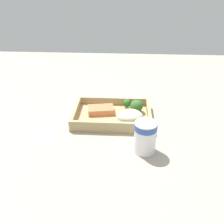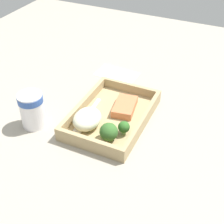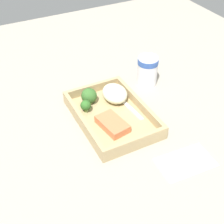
{
  "view_description": "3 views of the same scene",
  "coord_description": "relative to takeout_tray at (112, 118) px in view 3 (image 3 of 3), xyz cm",
  "views": [
    {
      "loc": [
        4.84,
        -82.76,
        49.87
      ],
      "look_at": [
        0.0,
        0.0,
        2.7
      ],
      "focal_mm": 42.0,
      "sensor_mm": 36.0,
      "label": 1
    },
    {
      "loc": [
        61.96,
        28.72,
        56.06
      ],
      "look_at": [
        0.0,
        0.0,
        2.7
      ],
      "focal_mm": 50.0,
      "sensor_mm": 36.0,
      "label": 2
    },
    {
      "loc": [
        -61.07,
        31.27,
        59.86
      ],
      "look_at": [
        0.0,
        0.0,
        2.7
      ],
      "focal_mm": 50.0,
      "sensor_mm": 36.0,
      "label": 3
    }
  ],
  "objects": [
    {
      "name": "paper_cup",
      "position": [
        10.92,
        -18.57,
        5.01
      ],
      "size": [
        6.73,
        6.73,
        10.03
      ],
      "color": "white",
      "rests_on": "ground_plane"
    },
    {
      "name": "salmon_fillet",
      "position": [
        -4.29,
        2.06,
        1.7
      ],
      "size": [
        10.2,
        7.12,
        2.21
      ],
      "primitive_type": "cube",
      "rotation": [
        0.0,
        0.0,
        0.16
      ],
      "color": "#DA7449",
      "rests_on": "takeout_tray"
    },
    {
      "name": "broccoli_floret_2",
      "position": [
        5.33,
        5.86,
        2.8
      ],
      "size": [
        3.11,
        3.11,
        3.85
      ],
      "color": "#7DA15C",
      "rests_on": "takeout_tray"
    },
    {
      "name": "takeout_tray",
      "position": [
        0.0,
        0.0,
        0.0
      ],
      "size": [
        28.06,
        19.43,
        1.2
      ],
      "primitive_type": "cube",
      "color": "tan",
      "rests_on": "ground_plane"
    },
    {
      "name": "mashed_potatoes",
      "position": [
        6.52,
        -4.27,
        2.97
      ],
      "size": [
        9.09,
        7.24,
        4.75
      ],
      "primitive_type": "ellipsoid",
      "color": "beige",
      "rests_on": "takeout_tray"
    },
    {
      "name": "fork",
      "position": [
        3.41,
        -6.1,
        0.82
      ],
      "size": [
        15.88,
        2.96,
        0.44
      ],
      "color": "silver",
      "rests_on": "takeout_tray"
    },
    {
      "name": "broccoli_floret_1",
      "position": [
        8.88,
        3.21,
        3.01
      ],
      "size": [
        4.76,
        4.76,
        4.86
      ],
      "color": "#7EA351",
      "rests_on": "takeout_tray"
    },
    {
      "name": "tray_rim",
      "position": [
        0.0,
        0.0,
        2.01
      ],
      "size": [
        28.06,
        19.43,
        2.81
      ],
      "color": "tan",
      "rests_on": "takeout_tray"
    },
    {
      "name": "ground_plane",
      "position": [
        0.0,
        0.0,
        -1.6
      ],
      "size": [
        160.0,
        160.0,
        2.0
      ],
      "primitive_type": "cube",
      "color": "#9C9484"
    },
    {
      "name": "receipt_slip",
      "position": [
        -23.14,
        -8.92,
        -0.48
      ],
      "size": [
        9.29,
        14.62,
        0.24
      ],
      "primitive_type": "cube",
      "rotation": [
        0.0,
        0.0,
        -0.06
      ],
      "color": "white",
      "rests_on": "ground_plane"
    }
  ]
}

